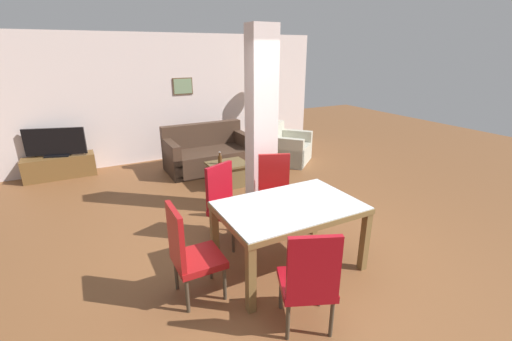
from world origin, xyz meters
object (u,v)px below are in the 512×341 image
object	(u,v)px
sofa	(208,155)
dining_chair_far_right	(275,190)
floor_lamp	(263,88)
dining_chair_near_left	(309,279)
tv_screen	(55,143)
dining_chair_far_left	(227,202)
bottle	(220,159)
armchair	(287,149)
tv_stand	(60,167)
dining_table	(289,218)
coffee_table	(228,174)
dining_chair_head_left	(189,251)

from	to	relation	value
sofa	dining_chair_far_right	bearing A→B (deg)	89.34
floor_lamp	dining_chair_near_left	bearing A→B (deg)	-115.16
dining_chair_near_left	tv_screen	world-z (taller)	dining_chair_near_left
dining_chair_far_left	bottle	world-z (taller)	dining_chair_far_left
armchair	floor_lamp	size ratio (longest dim) A/B	0.70
armchair	tv_stand	distance (m)	4.60
dining_chair_far_left	bottle	bearing A→B (deg)	-133.15
dining_table	coffee_table	bearing A→B (deg)	81.64
armchair	tv_stand	bearing A→B (deg)	-56.59
dining_chair_head_left	floor_lamp	size ratio (longest dim) A/B	0.57
tv_stand	dining_chair_near_left	bearing A→B (deg)	-70.17
tv_screen	floor_lamp	xyz separation A→B (m)	(4.40, -0.20, 0.82)
dining_chair_far_right	tv_stand	bearing A→B (deg)	-30.93
armchair	coffee_table	xyz separation A→B (m)	(-1.72, -0.69, -0.07)
dining_table	floor_lamp	distance (m)	4.88
sofa	armchair	distance (m)	1.73
dining_chair_far_right	armchair	bearing A→B (deg)	-104.13
armchair	dining_chair_far_right	bearing A→B (deg)	12.78
dining_table	bottle	xyz separation A→B (m)	(0.24, 2.60, -0.09)
coffee_table	tv_stand	world-z (taller)	coffee_table
dining_chair_far_left	tv_stand	xyz separation A→B (m)	(-1.95, 3.64, -0.32)
dining_chair_head_left	tv_stand	size ratio (longest dim) A/B	0.81
sofa	coffee_table	world-z (taller)	sofa
dining_chair_far_left	tv_stand	world-z (taller)	dining_chair_far_left
dining_table	armchair	bearing A→B (deg)	57.39
dining_chair_far_right	dining_chair_far_left	size ratio (longest dim) A/B	1.00
dining_chair_head_left	tv_stand	bearing A→B (deg)	-165.36
armchair	floor_lamp	world-z (taller)	floor_lamp
coffee_table	floor_lamp	bearing A→B (deg)	45.72
dining_chair_head_left	bottle	size ratio (longest dim) A/B	4.45
dining_chair_far_right	tv_screen	bearing A→B (deg)	-30.93
dining_table	dining_chair_far_right	size ratio (longest dim) A/B	1.51
tv_stand	bottle	bearing A→B (deg)	-36.66
dining_table	bottle	size ratio (longest dim) A/B	6.73
dining_chair_far_right	bottle	bearing A→B (deg)	-63.36
dining_table	armchair	distance (m)	3.91
coffee_table	bottle	distance (m)	0.33
dining_chair_far_right	armchair	size ratio (longest dim) A/B	0.81
dining_table	tv_screen	size ratio (longest dim) A/B	1.46
dining_chair_near_left	coffee_table	bearing A→B (deg)	100.77
dining_chair_far_left	floor_lamp	distance (m)	4.34
dining_chair_head_left	armchair	size ratio (longest dim) A/B	0.81
sofa	tv_stand	distance (m)	2.87
bottle	sofa	bearing A→B (deg)	81.10
armchair	tv_stand	size ratio (longest dim) A/B	1.00
dining_chair_far_left	sofa	xyz separation A→B (m)	(0.79, 2.79, -0.23)
dining_chair_far_left	bottle	size ratio (longest dim) A/B	4.45
dining_chair_near_left	tv_stand	size ratio (longest dim) A/B	0.81
dining_chair_far_right	floor_lamp	world-z (taller)	floor_lamp
dining_chair_far_right	coffee_table	distance (m)	1.69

